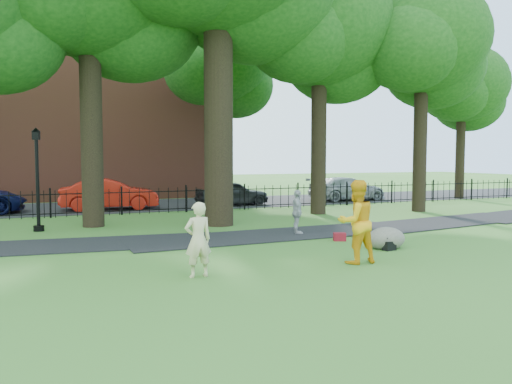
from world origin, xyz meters
name	(u,v)px	position (x,y,z in m)	size (l,w,h in m)	color
ground	(305,260)	(0.00, 0.00, 0.00)	(120.00, 120.00, 0.00)	#366A25
footpath	(276,235)	(1.00, 3.90, 0.00)	(36.00, 2.60, 0.03)	black
street	(168,205)	(0.00, 16.00, 0.00)	(80.00, 7.00, 0.02)	black
iron_fence	(186,200)	(0.00, 12.00, 0.60)	(44.00, 0.04, 1.20)	black
brick_building	(80,106)	(-4.00, 24.00, 6.00)	(18.00, 8.00, 12.00)	brown
tree_row	(219,20)	(0.52, 8.40, 8.15)	(26.82, 7.96, 12.42)	black
woman	(198,240)	(-3.04, -0.75, 0.83)	(0.60, 0.40, 1.66)	beige
man	(356,222)	(0.96, -0.86, 1.03)	(1.00, 0.78, 2.07)	#F6A414
pedestrian	(297,212)	(1.74, 3.82, 0.76)	(0.89, 0.37, 1.52)	#A7A7AB
boulder	(386,237)	(2.93, 0.53, 0.34)	(1.15, 0.87, 0.67)	#625B52
lamppost	(37,181)	(-6.40, 7.98, 1.80)	(0.36, 0.36, 3.66)	black
backpack	(389,246)	(2.80, 0.21, 0.13)	(0.35, 0.22, 0.27)	black
red_bag	(340,237)	(2.36, 2.12, 0.13)	(0.37, 0.23, 0.25)	maroon
red_sedan	(110,194)	(-3.26, 14.50, 0.78)	(1.65, 4.72, 1.56)	#AE180D
grey_car	(232,193)	(3.15, 14.26, 0.67)	(1.59, 3.96, 1.35)	black
silver_car	(347,189)	(10.68, 14.57, 0.70)	(1.97, 4.85, 1.41)	gray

